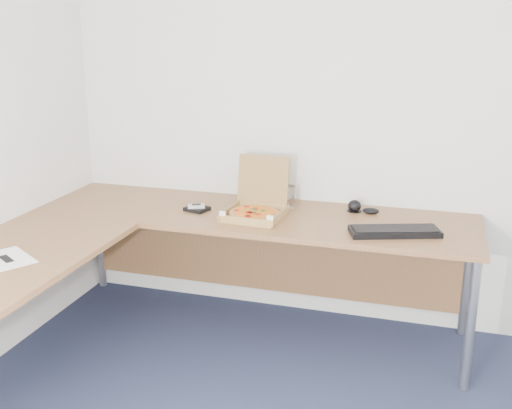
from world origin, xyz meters
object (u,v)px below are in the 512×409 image
(pizza_box, at_px, (255,210))
(keyboard, at_px, (394,232))
(desk, at_px, (171,237))
(drinking_glass, at_px, (288,197))
(wallet, at_px, (197,209))

(pizza_box, height_order, keyboard, pizza_box)
(desk, xyz_separation_m, keyboard, (1.12, 0.29, 0.04))
(pizza_box, bearing_deg, drinking_glass, 63.01)
(pizza_box, xyz_separation_m, drinking_glass, (0.14, 0.23, 0.03))
(desk, relative_size, keyboard, 5.48)
(desk, distance_m, drinking_glass, 0.77)
(desk, distance_m, pizza_box, 0.51)
(drinking_glass, bearing_deg, pizza_box, -120.83)
(keyboard, xyz_separation_m, wallet, (-1.13, 0.09, -0.00))
(pizza_box, height_order, drinking_glass, pizza_box)
(keyboard, distance_m, wallet, 1.13)
(pizza_box, bearing_deg, keyboard, -2.03)
(pizza_box, xyz_separation_m, keyboard, (0.77, -0.08, -0.02))
(wallet, bearing_deg, keyboard, 11.33)
(pizza_box, distance_m, wallet, 0.35)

